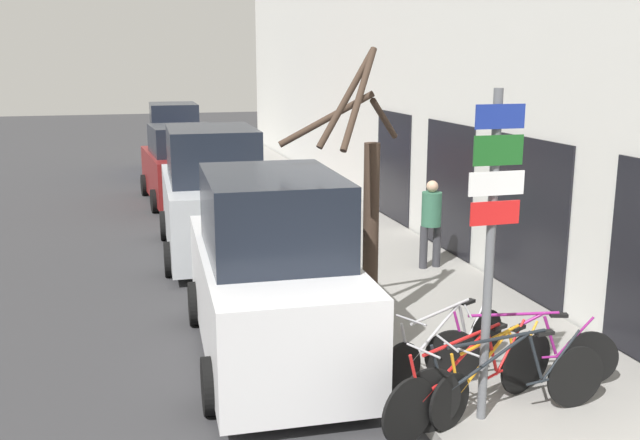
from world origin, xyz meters
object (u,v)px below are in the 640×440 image
at_px(bicycle_3, 521,353).
at_px(parked_car_3, 174,142).
at_px(parked_car_0, 271,277).
at_px(street_tree, 366,206).
at_px(signpost, 491,237).
at_px(bicycle_2, 495,374).
at_px(bicycle_1, 469,381).
at_px(parked_car_2, 184,167).
at_px(parked_car_1, 213,198).
at_px(pedestrian_near, 431,218).
at_px(bicycle_4, 446,347).
at_px(bicycle_0, 505,383).

height_order(bicycle_3, parked_car_3, parked_car_3).
height_order(parked_car_0, street_tree, street_tree).
bearing_deg(signpost, parked_car_0, 124.86).
bearing_deg(signpost, bicycle_2, 41.19).
bearing_deg(bicycle_1, bicycle_3, -82.18).
xyz_separation_m(signpost, parked_car_2, (-1.91, 13.66, -1.17)).
height_order(bicycle_2, street_tree, street_tree).
distance_m(signpost, bicycle_1, 1.59).
relative_size(parked_car_1, pedestrian_near, 2.81).
bearing_deg(signpost, bicycle_3, 37.46).
bearing_deg(bicycle_1, bicycle_4, -33.16).
bearing_deg(bicycle_2, bicycle_1, 85.84).
xyz_separation_m(parked_car_2, pedestrian_near, (3.71, -8.29, 0.11)).
bearing_deg(bicycle_1, parked_car_3, -17.55).
height_order(signpost, bicycle_0, signpost).
bearing_deg(signpost, parked_car_2, 97.94).
height_order(bicycle_0, parked_car_0, parked_car_0).
xyz_separation_m(signpost, parked_car_0, (-1.75, 2.51, -1.02)).
height_order(bicycle_0, bicycle_2, bicycle_0).
bearing_deg(bicycle_2, bicycle_4, -10.57).
bearing_deg(bicycle_4, street_tree, -13.33).
bearing_deg(pedestrian_near, bicycle_2, 66.48).
relative_size(bicycle_1, parked_car_1, 0.51).
relative_size(bicycle_1, bicycle_3, 1.07).
bearing_deg(parked_car_2, parked_car_3, 84.70).
height_order(parked_car_0, pedestrian_near, parked_car_0).
distance_m(parked_car_2, pedestrian_near, 9.08).
distance_m(bicycle_1, bicycle_4, 0.97).
bearing_deg(bicycle_0, parked_car_2, 6.27).
distance_m(bicycle_0, parked_car_0, 3.29).
bearing_deg(street_tree, parked_car_2, 98.13).
height_order(parked_car_2, parked_car_3, parked_car_3).
bearing_deg(parked_car_2, parked_car_0, -92.92).
relative_size(signpost, parked_car_2, 0.82).
distance_m(bicycle_0, parked_car_3, 19.18).
xyz_separation_m(parked_car_2, street_tree, (1.55, -10.87, 0.95)).
height_order(bicycle_1, street_tree, street_tree).
relative_size(parked_car_0, parked_car_1, 1.02).
height_order(pedestrian_near, street_tree, street_tree).
distance_m(bicycle_3, parked_car_1, 7.77).
xyz_separation_m(parked_car_1, pedestrian_near, (3.63, -2.54, -0.08)).
relative_size(parked_car_1, street_tree, 1.16).
bearing_deg(parked_car_2, bicycle_3, -81.85).
xyz_separation_m(signpost, bicycle_1, (-0.13, 0.08, -1.58)).
relative_size(bicycle_2, parked_car_2, 0.47).
distance_m(bicycle_1, bicycle_2, 0.43).
bearing_deg(bicycle_4, bicycle_1, 143.10).
xyz_separation_m(bicycle_2, parked_car_1, (-2.10, 7.67, 0.64)).
height_order(bicycle_2, parked_car_1, parked_car_1).
bearing_deg(bicycle_1, bicycle_2, -90.65).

